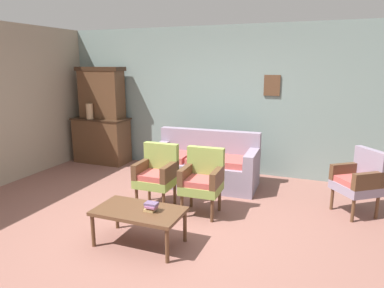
% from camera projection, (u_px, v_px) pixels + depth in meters
% --- Properties ---
extents(ground_plane, '(7.68, 7.68, 0.00)m').
position_uv_depth(ground_plane, '(162.00, 227.00, 4.41)').
color(ground_plane, '#84564C').
extents(wall_back_with_decor, '(6.40, 0.09, 2.70)m').
position_uv_depth(wall_back_with_decor, '(223.00, 100.00, 6.49)').
color(wall_back_with_decor, gray).
rests_on(wall_back_with_decor, ground).
extents(side_cabinet, '(1.16, 0.55, 0.93)m').
position_uv_depth(side_cabinet, '(102.00, 140.00, 7.22)').
color(side_cabinet, brown).
rests_on(side_cabinet, ground).
extents(cabinet_upper_hutch, '(0.99, 0.38, 1.03)m').
position_uv_depth(cabinet_upper_hutch, '(101.00, 92.00, 7.07)').
color(cabinet_upper_hutch, brown).
rests_on(cabinet_upper_hutch, side_cabinet).
extents(vase_on_cabinet, '(0.14, 0.14, 0.31)m').
position_uv_depth(vase_on_cabinet, '(90.00, 111.00, 6.98)').
color(vase_on_cabinet, tan).
rests_on(vase_on_cabinet, side_cabinet).
extents(floral_couch, '(1.80, 0.87, 0.90)m').
position_uv_depth(floral_couch, '(205.00, 166.00, 5.89)').
color(floral_couch, gray).
rests_on(floral_couch, ground).
extents(armchair_near_cabinet, '(0.53, 0.50, 0.90)m').
position_uv_depth(armchair_near_cabinet, '(157.00, 173.00, 4.96)').
color(armchair_near_cabinet, '#849947').
rests_on(armchair_near_cabinet, ground).
extents(armchair_row_middle, '(0.54, 0.51, 0.90)m').
position_uv_depth(armchair_row_middle, '(202.00, 178.00, 4.71)').
color(armchair_row_middle, '#849947').
rests_on(armchair_row_middle, ground).
extents(wingback_chair_by_fireplace, '(0.70, 0.71, 0.90)m').
position_uv_depth(wingback_chair_by_fireplace, '(359.00, 179.00, 4.68)').
color(wingback_chair_by_fireplace, gray).
rests_on(wingback_chair_by_fireplace, ground).
extents(coffee_table, '(1.00, 0.56, 0.42)m').
position_uv_depth(coffee_table, '(139.00, 213.00, 3.91)').
color(coffee_table, brown).
rests_on(coffee_table, ground).
extents(book_stack_on_table, '(0.15, 0.11, 0.10)m').
position_uv_depth(book_stack_on_table, '(151.00, 206.00, 3.84)').
color(book_stack_on_table, tan).
rests_on(book_stack_on_table, coffee_table).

